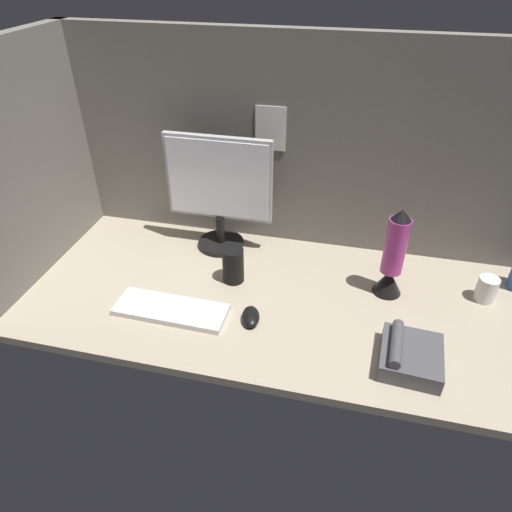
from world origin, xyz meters
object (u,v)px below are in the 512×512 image
at_px(mug_black_travel, 233,265).
at_px(lava_lamp, 393,260).
at_px(mug_ceramic_white, 486,289).
at_px(keyboard, 171,310).
at_px(monitor, 219,189).
at_px(mouse, 251,316).
at_px(desk_phone, 410,356).

distance_m(mug_black_travel, lava_lamp, 0.54).
xyz_separation_m(mug_ceramic_white, lava_lamp, (-0.32, -0.03, 0.09)).
relative_size(keyboard, mug_ceramic_white, 4.17).
height_order(mug_black_travel, lava_lamp, lava_lamp).
height_order(monitor, mouse, monitor).
xyz_separation_m(mug_ceramic_white, mug_black_travel, (-0.85, -0.09, 0.02)).
xyz_separation_m(monitor, keyboard, (-0.04, -0.43, -0.24)).
xyz_separation_m(mug_ceramic_white, desk_phone, (-0.26, -0.35, -0.01)).
bearing_deg(desk_phone, mouse, 171.61).
height_order(lava_lamp, desk_phone, lava_lamp).
bearing_deg(keyboard, mug_ceramic_white, 17.98).
distance_m(mouse, lava_lamp, 0.51).
height_order(mouse, lava_lamp, lava_lamp).
relative_size(lava_lamp, desk_phone, 1.61).
bearing_deg(mug_black_travel, desk_phone, -23.92).
distance_m(mug_ceramic_white, desk_phone, 0.44).
xyz_separation_m(lava_lamp, desk_phone, (0.06, -0.32, -0.10)).
bearing_deg(lava_lamp, mug_ceramic_white, 5.70).
bearing_deg(mouse, mug_ceramic_white, 5.96).
relative_size(mouse, desk_phone, 0.48).
height_order(keyboard, lava_lamp, lava_lamp).
xyz_separation_m(keyboard, lava_lamp, (0.69, 0.27, 0.13)).
relative_size(mug_ceramic_white, desk_phone, 0.44).
height_order(mug_ceramic_white, lava_lamp, lava_lamp).
xyz_separation_m(monitor, mouse, (0.22, -0.40, -0.23)).
distance_m(monitor, lava_lamp, 0.67).
bearing_deg(keyboard, mug_black_travel, 55.58).
bearing_deg(mug_ceramic_white, monitor, 172.81).
bearing_deg(monitor, lava_lamp, -13.43).
bearing_deg(mouse, lava_lamp, 15.80).
bearing_deg(keyboard, monitor, 85.23).
height_order(keyboard, desk_phone, desk_phone).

